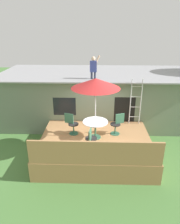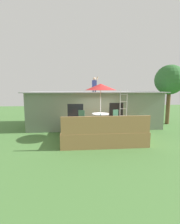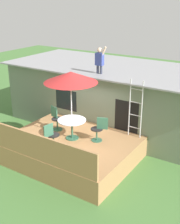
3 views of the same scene
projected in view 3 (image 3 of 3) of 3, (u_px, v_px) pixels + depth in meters
ground_plane at (74, 156)px, 11.41m from camera, size 40.00×40.00×0.00m
house at (119, 97)px, 13.70m from camera, size 10.50×4.50×2.81m
deck at (74, 147)px, 11.26m from camera, size 4.61×3.92×0.80m
deck_railing at (38, 148)px, 9.46m from camera, size 4.51×0.08×0.90m
patio_table at (72, 124)px, 10.87m from camera, size 1.04×1.04×0.74m
patio_umbrella at (71, 77)px, 10.23m from camera, size 1.90×1.90×2.54m
step_ladder at (136, 109)px, 10.86m from camera, size 0.52×0.04×2.20m
person_figure at (100, 59)px, 11.85m from camera, size 0.47×0.20×1.11m
patio_chair_left at (56, 118)px, 11.69m from camera, size 0.61×0.44×0.92m
patio_chair_right at (99, 129)px, 10.74m from camera, size 0.60×0.44×0.92m
patio_chair_near at (52, 136)px, 10.24m from camera, size 0.44×0.62×0.92m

